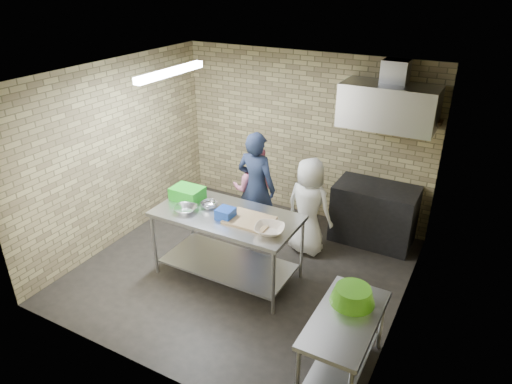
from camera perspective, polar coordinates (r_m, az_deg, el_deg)
floor at (r=6.52m, az=-1.63°, el=-9.62°), size 4.20×4.20×0.00m
ceiling at (r=5.41m, az=-2.00°, el=14.29°), size 4.20×4.20×0.00m
back_wall at (r=7.51m, az=5.93°, el=6.85°), size 4.20×0.06×2.70m
front_wall at (r=4.45m, az=-14.96°, el=-8.37°), size 4.20×0.06×2.70m
left_wall at (r=7.06m, az=-16.76°, el=4.58°), size 0.06×4.00×2.70m
right_wall at (r=5.22m, az=18.61°, el=-3.47°), size 0.06×4.00×2.70m
prep_table at (r=6.18m, az=-3.56°, el=-6.60°), size 1.89×0.95×0.95m
side_counter at (r=4.96m, az=10.71°, el=-18.27°), size 0.60×1.20×0.75m
stove at (r=7.19m, az=14.43°, el=-2.64°), size 1.20×0.70×0.90m
range_hood at (r=6.63m, az=16.14°, el=10.17°), size 1.30×0.60×0.60m
hood_duct at (r=6.67m, az=16.94°, el=14.16°), size 0.35×0.30×0.30m
wall_shelf at (r=6.81m, az=18.80°, el=8.61°), size 0.80×0.20×0.04m
fluorescent_fixture at (r=5.98m, az=-10.56°, el=14.43°), size 0.10×1.25×0.08m
green_crate at (r=6.35m, az=-8.51°, el=-0.15°), size 0.42×0.32×0.17m
blue_tub at (r=5.81m, az=-3.80°, el=-2.70°), size 0.21×0.21×0.14m
cutting_board at (r=5.76m, az=-0.83°, el=-3.51°), size 0.58×0.44×0.03m
mixing_bowl_a at (r=6.03m, az=-8.74°, el=-2.14°), size 0.36×0.36×0.07m
mixing_bowl_b at (r=6.11m, az=-5.84°, el=-1.61°), size 0.27×0.27×0.07m
ceramic_bowl at (r=5.50m, az=1.70°, el=-4.69°), size 0.44×0.44×0.09m
green_basin at (r=4.84m, az=11.91°, el=-12.40°), size 0.46×0.46×0.17m
bottle_red at (r=6.82m, az=16.86°, el=9.88°), size 0.07×0.07×0.18m
bottle_green at (r=6.76m, az=20.16°, el=9.14°), size 0.06×0.06×0.15m
man_navy at (r=6.84m, az=0.03°, el=0.61°), size 0.65×0.45×1.72m
woman_pink at (r=7.12m, az=-0.24°, el=0.25°), size 0.81×0.71×1.41m
woman_white at (r=6.61m, az=6.56°, el=-1.81°), size 0.78×0.57×1.46m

